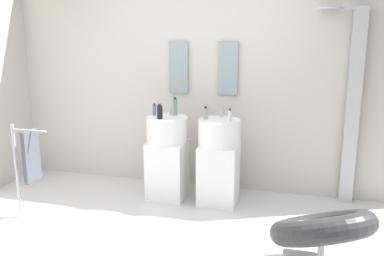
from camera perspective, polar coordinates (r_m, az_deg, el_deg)
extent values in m
cube|color=silver|center=(3.69, -4.68, -16.65)|extent=(4.80, 3.60, 0.04)
cube|color=beige|center=(4.81, 1.70, 7.05)|extent=(4.80, 0.10, 2.60)
cube|color=white|center=(4.61, -3.34, -5.71)|extent=(0.40, 0.40, 0.64)
cylinder|color=white|center=(4.49, -3.42, -0.18)|extent=(0.45, 0.45, 0.27)
cylinder|color=#B7BABF|center=(4.56, -2.97, 2.45)|extent=(0.02, 0.02, 0.10)
cube|color=white|center=(4.48, 3.66, -6.32)|extent=(0.40, 0.40, 0.64)
cylinder|color=white|center=(4.34, 3.75, -0.63)|extent=(0.45, 0.45, 0.27)
cylinder|color=#B7BABF|center=(4.42, 4.10, 2.09)|extent=(0.02, 0.02, 0.10)
cube|color=#8C9EA8|center=(4.81, -1.84, 8.31)|extent=(0.22, 0.03, 0.58)
cube|color=#8C9EA8|center=(4.67, 4.95, 8.13)|extent=(0.22, 0.03, 0.58)
cube|color=#B7BABF|center=(4.63, 21.15, 2.49)|extent=(0.14, 0.08, 2.05)
cylinder|color=#B7BABF|center=(4.53, 20.31, 15.15)|extent=(0.30, 0.02, 0.02)
cylinder|color=#B7BABF|center=(4.49, 18.37, 15.31)|extent=(0.24, 0.24, 0.02)
cylinder|color=#B7BABF|center=(3.38, 17.20, -15.95)|extent=(0.05, 0.05, 0.34)
torus|color=#333338|center=(3.29, 17.44, -12.89)|extent=(1.09, 1.09, 0.49)
cylinder|color=#B7BABF|center=(4.41, -22.85, -5.55)|extent=(0.03, 0.03, 0.95)
cylinder|color=#B7BABF|center=(4.19, -21.42, -0.31)|extent=(0.36, 0.02, 0.02)
cube|color=#4C515B|center=(4.25, -21.14, -3.59)|extent=(0.04, 0.22, 0.50)
cylinder|color=black|center=(4.35, -4.43, 2.16)|extent=(0.06, 0.06, 0.14)
cylinder|color=black|center=(4.34, -4.45, 3.19)|extent=(0.03, 0.03, 0.02)
cylinder|color=#99999E|center=(4.32, 1.86, 1.97)|extent=(0.05, 0.05, 0.11)
cylinder|color=black|center=(4.31, 1.87, 2.85)|extent=(0.03, 0.03, 0.02)
cylinder|color=#59996B|center=(4.53, -2.34, 2.86)|extent=(0.05, 0.05, 0.18)
cylinder|color=black|center=(4.51, -2.35, 4.09)|extent=(0.03, 0.03, 0.02)
cylinder|color=silver|center=(4.20, 5.18, 1.62)|extent=(0.04, 0.04, 0.12)
cylinder|color=black|center=(4.19, 5.20, 2.55)|extent=(0.02, 0.02, 0.02)
cylinder|color=#4C72B7|center=(4.54, -5.16, 2.43)|extent=(0.04, 0.04, 0.11)
cylinder|color=black|center=(4.52, -5.18, 3.26)|extent=(0.02, 0.02, 0.02)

